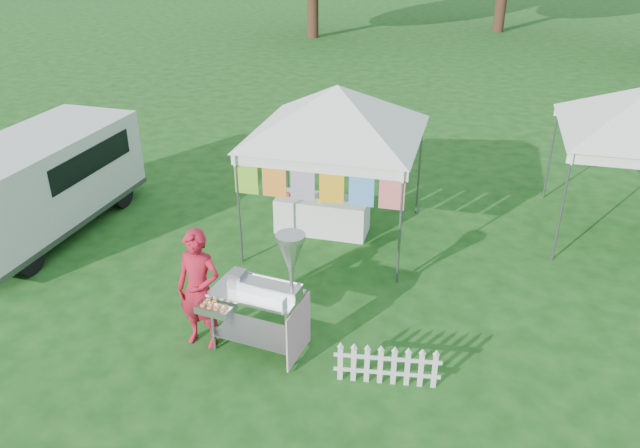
# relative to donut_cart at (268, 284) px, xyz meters

# --- Properties ---
(ground) EXTENTS (120.00, 120.00, 0.00)m
(ground) POSITION_rel_donut_cart_xyz_m (0.08, 0.26, -1.15)
(ground) COLOR #134112
(ground) RESTS_ON ground
(canopy_main) EXTENTS (4.24, 4.24, 3.45)m
(canopy_main) POSITION_rel_donut_cart_xyz_m (0.08, 3.76, 1.84)
(canopy_main) COLOR #59595E
(canopy_main) RESTS_ON ground
(donut_cart) EXTENTS (1.50, 0.93, 1.96)m
(donut_cart) POSITION_rel_donut_cart_xyz_m (0.00, 0.00, 0.00)
(donut_cart) COLOR gray
(donut_cart) RESTS_ON ground
(vendor) EXTENTS (0.70, 0.48, 1.85)m
(vendor) POSITION_rel_donut_cart_xyz_m (-1.04, -0.04, -0.23)
(vendor) COLOR #A51428
(vendor) RESTS_ON ground
(cargo_van) EXTENTS (2.01, 4.66, 1.91)m
(cargo_van) POSITION_rel_donut_cart_xyz_m (-5.55, 2.62, -0.12)
(cargo_van) COLOR silver
(cargo_van) RESTS_ON ground
(picket_fence) EXTENTS (1.43, 0.21, 0.56)m
(picket_fence) POSITION_rel_donut_cart_xyz_m (1.73, -0.26, -0.86)
(picket_fence) COLOR silver
(picket_fence) RESTS_ON ground
(display_table) EXTENTS (1.80, 0.70, 0.71)m
(display_table) POSITION_rel_donut_cart_xyz_m (-0.23, 3.88, -0.80)
(display_table) COLOR white
(display_table) RESTS_ON ground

